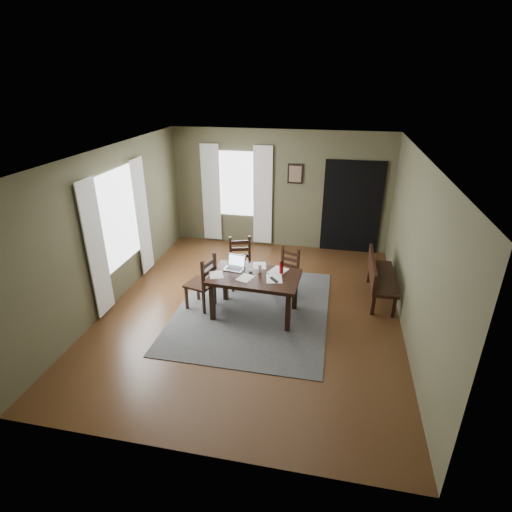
% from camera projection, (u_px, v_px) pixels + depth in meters
% --- Properties ---
extents(ground, '(5.00, 6.00, 0.01)m').
position_uv_depth(ground, '(253.00, 310.00, 7.03)').
color(ground, '#492C16').
extents(room_shell, '(5.02, 6.02, 2.71)m').
position_uv_depth(room_shell, '(252.00, 212.00, 6.27)').
color(room_shell, brown).
rests_on(room_shell, ground).
extents(rug, '(2.60, 3.20, 0.01)m').
position_uv_depth(rug, '(253.00, 309.00, 7.02)').
color(rug, '#404040').
rests_on(rug, ground).
extents(dining_table, '(1.51, 0.95, 0.73)m').
position_uv_depth(dining_table, '(255.00, 280.00, 6.62)').
color(dining_table, black).
rests_on(dining_table, rug).
extents(chair_end, '(0.54, 0.54, 1.00)m').
position_uv_depth(chair_end, '(203.00, 283.00, 6.88)').
color(chair_end, black).
rests_on(chair_end, rug).
extents(chair_back_left, '(0.54, 0.54, 0.97)m').
position_uv_depth(chair_back_left, '(241.00, 264.00, 7.61)').
color(chair_back_left, black).
rests_on(chair_back_left, rug).
extents(chair_back_right, '(0.48, 0.48, 0.87)m').
position_uv_depth(chair_back_right, '(287.00, 273.00, 7.38)').
color(chair_back_right, black).
rests_on(chair_back_right, rug).
extents(bench, '(0.45, 1.40, 0.79)m').
position_uv_depth(bench, '(379.00, 275.00, 7.20)').
color(bench, black).
rests_on(bench, ground).
extents(laptop, '(0.36, 0.31, 0.22)m').
position_uv_depth(laptop, '(235.00, 265.00, 6.81)').
color(laptop, '#B7B7BC').
rests_on(laptop, dining_table).
extents(computer_mouse, '(0.08, 0.12, 0.04)m').
position_uv_depth(computer_mouse, '(251.00, 271.00, 6.69)').
color(computer_mouse, '#3F3F42').
rests_on(computer_mouse, dining_table).
extents(tv_remote, '(0.16, 0.18, 0.02)m').
position_uv_depth(tv_remote, '(274.00, 280.00, 6.43)').
color(tv_remote, black).
rests_on(tv_remote, dining_table).
extents(drinking_glass, '(0.08, 0.08, 0.14)m').
position_uv_depth(drinking_glass, '(260.00, 268.00, 6.66)').
color(drinking_glass, silver).
rests_on(drinking_glass, dining_table).
extents(water_bottle, '(0.07, 0.07, 0.23)m').
position_uv_depth(water_bottle, '(281.00, 268.00, 6.61)').
color(water_bottle, maroon).
rests_on(water_bottle, dining_table).
extents(paper_a, '(0.31, 0.35, 0.00)m').
position_uv_depth(paper_a, '(216.00, 275.00, 6.61)').
color(paper_a, white).
rests_on(paper_a, dining_table).
extents(paper_b, '(0.31, 0.37, 0.00)m').
position_uv_depth(paper_b, '(274.00, 279.00, 6.48)').
color(paper_b, white).
rests_on(paper_b, dining_table).
extents(paper_c, '(0.28, 0.33, 0.00)m').
position_uv_depth(paper_c, '(260.00, 265.00, 6.93)').
color(paper_c, white).
rests_on(paper_c, dining_table).
extents(paper_d, '(0.36, 0.40, 0.00)m').
position_uv_depth(paper_d, '(278.00, 271.00, 6.74)').
color(paper_d, white).
rests_on(paper_d, dining_table).
extents(paper_e, '(0.29, 0.33, 0.00)m').
position_uv_depth(paper_e, '(245.00, 278.00, 6.51)').
color(paper_e, white).
rests_on(paper_e, dining_table).
extents(window_left, '(0.01, 1.30, 1.70)m').
position_uv_depth(window_left, '(118.00, 218.00, 7.05)').
color(window_left, white).
rests_on(window_left, ground).
extents(window_back, '(1.00, 0.01, 1.50)m').
position_uv_depth(window_back, '(237.00, 184.00, 9.25)').
color(window_back, white).
rests_on(window_back, ground).
extents(curtain_left_near, '(0.03, 0.48, 2.30)m').
position_uv_depth(curtain_left_near, '(96.00, 250.00, 6.41)').
color(curtain_left_near, silver).
rests_on(curtain_left_near, ground).
extents(curtain_left_far, '(0.03, 0.48, 2.30)m').
position_uv_depth(curtain_left_far, '(142.00, 217.00, 7.88)').
color(curtain_left_far, silver).
rests_on(curtain_left_far, ground).
extents(curtain_back_left, '(0.44, 0.03, 2.30)m').
position_uv_depth(curtain_back_left, '(211.00, 193.00, 9.44)').
color(curtain_back_left, silver).
rests_on(curtain_back_left, ground).
extents(curtain_back_right, '(0.44, 0.03, 2.30)m').
position_uv_depth(curtain_back_right, '(263.00, 196.00, 9.21)').
color(curtain_back_right, silver).
rests_on(curtain_back_right, ground).
extents(framed_picture, '(0.34, 0.03, 0.44)m').
position_uv_depth(framed_picture, '(295.00, 174.00, 8.88)').
color(framed_picture, black).
rests_on(framed_picture, ground).
extents(doorway_back, '(1.30, 0.03, 2.10)m').
position_uv_depth(doorway_back, '(352.00, 207.00, 8.93)').
color(doorway_back, black).
rests_on(doorway_back, ground).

